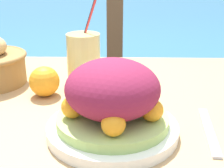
{
  "coord_description": "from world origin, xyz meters",
  "views": [
    {
      "loc": [
        0.02,
        -0.62,
        1.04
      ],
      "look_at": [
        0.01,
        -0.01,
        0.81
      ],
      "focal_mm": 50.0,
      "sensor_mm": 36.0,
      "label": 1
    }
  ],
  "objects": [
    {
      "name": "salad_plate",
      "position": [
        0.01,
        -0.11,
        0.81
      ],
      "size": [
        0.24,
        0.24,
        0.14
      ],
      "color": "white",
      "rests_on": "patio_table"
    },
    {
      "name": "fork",
      "position": [
        0.19,
        -0.1,
        0.75
      ],
      "size": [
        0.04,
        0.18,
        0.0
      ],
      "color": "silver",
      "rests_on": "patio_table"
    },
    {
      "name": "orange_near_glass",
      "position": [
        -0.16,
        0.06,
        0.78
      ],
      "size": [
        0.07,
        0.07,
        0.07
      ],
      "color": "orange",
      "rests_on": "patio_table"
    },
    {
      "name": "sea_backdrop",
      "position": [
        0.0,
        3.24,
        0.25
      ],
      "size": [
        12.0,
        4.0,
        0.49
      ],
      "color": "teal",
      "rests_on": "ground_plane"
    },
    {
      "name": "railing_fence",
      "position": [
        -0.0,
        0.74,
        0.74
      ],
      "size": [
        2.8,
        0.08,
        1.07
      ],
      "color": "brown",
      "rests_on": "ground_plane"
    },
    {
      "name": "drink_glass",
      "position": [
        -0.07,
        0.12,
        0.82
      ],
      "size": [
        0.08,
        0.08,
        0.24
      ],
      "color": "#DBCC7F",
      "rests_on": "patio_table"
    },
    {
      "name": "patio_table",
      "position": [
        0.0,
        0.0,
        0.63
      ],
      "size": [
        0.99,
        0.79,
        0.75
      ],
      "color": "tan",
      "rests_on": "ground_plane"
    }
  ]
}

